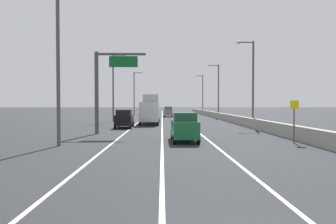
% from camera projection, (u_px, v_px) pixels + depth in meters
% --- Properties ---
extents(ground_plane, '(320.00, 320.00, 0.00)m').
position_uv_depth(ground_plane, '(171.00, 116.00, 69.37)').
color(ground_plane, '#26282B').
extents(lane_stripe_left, '(0.16, 130.00, 0.00)m').
position_uv_depth(lane_stripe_left, '(143.00, 118.00, 60.27)').
color(lane_stripe_left, silver).
rests_on(lane_stripe_left, ground_plane).
extents(lane_stripe_center, '(0.16, 130.00, 0.00)m').
position_uv_depth(lane_stripe_center, '(162.00, 118.00, 60.34)').
color(lane_stripe_center, silver).
rests_on(lane_stripe_center, ground_plane).
extents(lane_stripe_right, '(0.16, 130.00, 0.00)m').
position_uv_depth(lane_stripe_right, '(181.00, 118.00, 60.40)').
color(lane_stripe_right, silver).
rests_on(lane_stripe_right, ground_plane).
extents(jersey_barrier_right, '(0.60, 120.00, 1.10)m').
position_uv_depth(jersey_barrier_right, '(235.00, 119.00, 45.51)').
color(jersey_barrier_right, '#9E998E').
rests_on(jersey_barrier_right, ground_plane).
extents(overhead_sign_gantry, '(4.68, 0.36, 7.50)m').
position_uv_depth(overhead_sign_gantry, '(105.00, 82.00, 29.51)').
color(overhead_sign_gantry, '#47474C').
rests_on(overhead_sign_gantry, ground_plane).
extents(speed_advisory_sign, '(0.60, 0.11, 3.00)m').
position_uv_depth(speed_advisory_sign, '(294.00, 118.00, 22.79)').
color(speed_advisory_sign, '#4C4C51').
rests_on(speed_advisory_sign, ground_plane).
extents(lamp_post_right_second, '(2.14, 0.44, 10.34)m').
position_uv_depth(lamp_post_right_second, '(251.00, 77.00, 38.82)').
color(lamp_post_right_second, '#4C4C51').
rests_on(lamp_post_right_second, ground_plane).
extents(lamp_post_right_third, '(2.14, 0.44, 10.34)m').
position_uv_depth(lamp_post_right_third, '(217.00, 87.00, 62.26)').
color(lamp_post_right_third, '#4C4C51').
rests_on(lamp_post_right_third, ground_plane).
extents(lamp_post_right_fourth, '(2.14, 0.44, 10.34)m').
position_uv_depth(lamp_post_right_fourth, '(202.00, 92.00, 85.70)').
color(lamp_post_right_fourth, '#4C4C51').
rests_on(lamp_post_right_fourth, ground_plane).
extents(lamp_post_left_near, '(2.14, 0.44, 10.34)m').
position_uv_depth(lamp_post_left_near, '(62.00, 56.00, 21.07)').
color(lamp_post_left_near, '#4C4C51').
rests_on(lamp_post_left_near, ground_plane).
extents(lamp_post_left_mid, '(2.14, 0.44, 10.34)m').
position_uv_depth(lamp_post_left_mid, '(115.00, 83.00, 49.18)').
color(lamp_post_left_mid, '#4C4C51').
rests_on(lamp_post_left_mid, ground_plane).
extents(lamp_post_left_far, '(2.14, 0.44, 10.34)m').
position_uv_depth(lamp_post_left_far, '(135.00, 90.00, 77.33)').
color(lamp_post_left_far, '#4C4C51').
rests_on(lamp_post_left_far, ground_plane).
extents(car_black_0, '(1.96, 4.33, 2.09)m').
position_uv_depth(car_black_0, '(124.00, 119.00, 36.85)').
color(car_black_0, black).
rests_on(car_black_0, ground_plane).
extents(car_green_1, '(1.90, 4.72, 2.14)m').
position_uv_depth(car_green_1, '(184.00, 127.00, 23.84)').
color(car_green_1, '#196033').
rests_on(car_green_1, ground_plane).
extents(car_blue_2, '(1.93, 4.56, 2.05)m').
position_uv_depth(car_blue_2, '(148.00, 109.00, 97.20)').
color(car_blue_2, '#1E389E').
rests_on(car_blue_2, ground_plane).
extents(car_red_3, '(1.88, 4.22, 2.11)m').
position_uv_depth(car_red_3, '(143.00, 110.00, 80.69)').
color(car_red_3, red).
rests_on(car_red_3, ground_plane).
extents(car_gray_4, '(1.89, 4.50, 2.14)m').
position_uv_depth(car_gray_4, '(168.00, 112.00, 67.49)').
color(car_gray_4, slate).
rests_on(car_gray_4, ground_plane).
extents(box_truck, '(2.51, 9.33, 4.06)m').
position_uv_depth(box_truck, '(150.00, 110.00, 44.25)').
color(box_truck, silver).
rests_on(box_truck, ground_plane).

